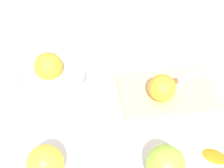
% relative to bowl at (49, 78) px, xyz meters
% --- Properties ---
extents(ground_plane, '(2.40, 2.40, 0.00)m').
position_rel_bowl_xyz_m(ground_plane, '(0.16, -0.12, -0.04)').
color(ground_plane, silver).
extents(bowl, '(0.18, 0.18, 0.10)m').
position_rel_bowl_xyz_m(bowl, '(0.00, 0.00, 0.00)').
color(bowl, beige).
rests_on(bowl, ground_plane).
extents(cutting_board, '(0.24, 0.17, 0.02)m').
position_rel_bowl_xyz_m(cutting_board, '(0.28, -0.08, -0.03)').
color(cutting_board, '#DBB77F').
rests_on(cutting_board, ground_plane).
extents(orange_on_board, '(0.06, 0.06, 0.06)m').
position_rel_bowl_xyz_m(orange_on_board, '(0.25, -0.10, 0.01)').
color(orange_on_board, orange).
rests_on(orange_on_board, cutting_board).
extents(knife, '(0.15, 0.06, 0.01)m').
position_rel_bowl_xyz_m(knife, '(0.32, -0.05, -0.01)').
color(knife, silver).
rests_on(knife, cutting_board).
extents(apple_front_right, '(0.07, 0.07, 0.07)m').
position_rel_bowl_xyz_m(apple_front_right, '(0.20, -0.29, -0.00)').
color(apple_front_right, '#8EB738').
rests_on(apple_front_right, ground_plane).
extents(apple_front_left, '(0.07, 0.07, 0.07)m').
position_rel_bowl_xyz_m(apple_front_left, '(-0.02, -0.24, -0.00)').
color(apple_front_left, gold).
rests_on(apple_front_left, ground_plane).
extents(citrus_peel, '(0.06, 0.06, 0.01)m').
position_rel_bowl_xyz_m(citrus_peel, '(0.32, -0.27, -0.04)').
color(citrus_peel, orange).
rests_on(citrus_peel, ground_plane).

